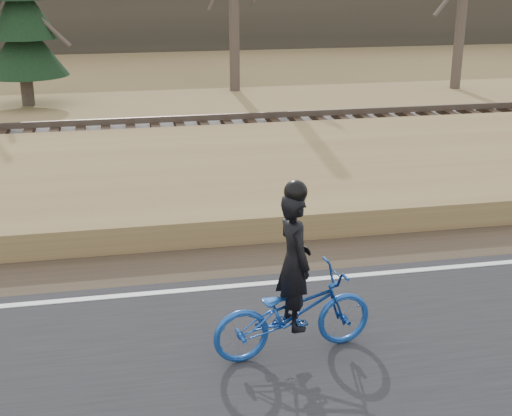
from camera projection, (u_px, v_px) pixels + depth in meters
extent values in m
plane|color=olive|center=(199.00, 300.00, 9.75)|extent=(120.00, 120.00, 0.00)
cube|color=black|center=(229.00, 403.00, 7.43)|extent=(120.00, 6.00, 0.06)
cube|color=silver|center=(197.00, 289.00, 9.92)|extent=(120.00, 0.12, 0.01)
cube|color=#473A2B|center=(189.00, 264.00, 10.86)|extent=(120.00, 1.60, 0.04)
cube|color=olive|center=(172.00, 192.00, 13.57)|extent=(120.00, 5.00, 0.44)
cube|color=slate|center=(158.00, 144.00, 17.08)|extent=(120.00, 3.00, 0.45)
cube|color=black|center=(157.00, 132.00, 16.99)|extent=(120.00, 2.40, 0.14)
cube|color=brown|center=(159.00, 133.00, 16.27)|extent=(120.00, 0.07, 0.15)
cube|color=brown|center=(155.00, 120.00, 17.60)|extent=(120.00, 0.07, 0.15)
imported|color=#164399|center=(293.00, 313.00, 8.19)|extent=(2.00, 0.93, 1.01)
imported|color=black|center=(294.00, 261.00, 7.98)|extent=(0.46, 0.63, 1.60)
sphere|color=black|center=(296.00, 192.00, 7.71)|extent=(0.26, 0.26, 0.26)
cylinder|color=brown|center=(29.00, 86.00, 22.62)|extent=(0.28, 0.28, 1.26)
cone|color=black|center=(25.00, 46.00, 22.21)|extent=(2.60, 2.60, 1.84)
cone|color=black|center=(21.00, 8.00, 21.83)|extent=(2.15, 2.15, 1.84)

